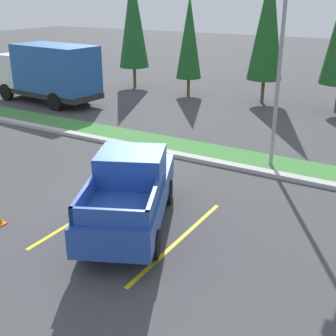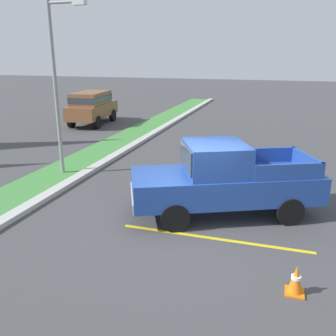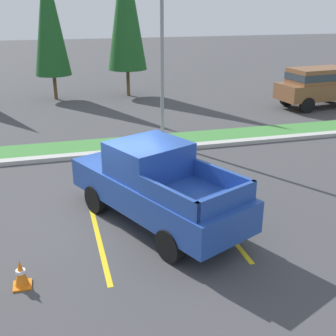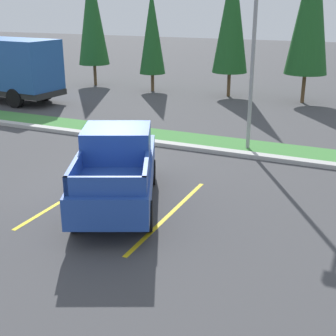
{
  "view_description": "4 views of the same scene",
  "coord_description": "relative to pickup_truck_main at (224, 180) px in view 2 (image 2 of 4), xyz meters",
  "views": [
    {
      "loc": [
        7.48,
        -9.47,
        6.06
      ],
      "look_at": [
        1.33,
        0.84,
        1.33
      ],
      "focal_mm": 47.25,
      "sensor_mm": 36.0,
      "label": 1
    },
    {
      "loc": [
        -8.74,
        -1.95,
        4.4
      ],
      "look_at": [
        1.04,
        1.1,
        1.21
      ],
      "focal_mm": 39.17,
      "sensor_mm": 36.0,
      "label": 2
    },
    {
      "loc": [
        -1.39,
        -10.28,
        5.34
      ],
      "look_at": [
        1.53,
        0.31,
        1.12
      ],
      "focal_mm": 46.41,
      "sensor_mm": 36.0,
      "label": 3
    },
    {
      "loc": [
        7.08,
        -10.74,
        5.23
      ],
      "look_at": [
        1.84,
        0.81,
        0.74
      ],
      "focal_mm": 50.05,
      "sensor_mm": 36.0,
      "label": 4
    }
  ],
  "objects": [
    {
      "name": "ground_plane",
      "position": [
        -0.96,
        0.55,
        -1.04
      ],
      "size": [
        120.0,
        120.0,
        0.0
      ],
      "primitive_type": "plane",
      "color": "#424244"
    },
    {
      "name": "parking_line_near",
      "position": [
        -1.53,
        -0.05,
        -1.04
      ],
      "size": [
        0.12,
        4.8,
        0.01
      ],
      "primitive_type": "cube",
      "color": "yellow",
      "rests_on": "ground"
    },
    {
      "name": "parking_line_far",
      "position": [
        1.57,
        -0.05,
        -1.04
      ],
      "size": [
        0.12,
        4.8,
        0.01
      ],
      "primitive_type": "cube",
      "color": "yellow",
      "rests_on": "ground"
    },
    {
      "name": "curb_strip",
      "position": [
        -0.96,
        5.55,
        -0.97
      ],
      "size": [
        56.0,
        0.4,
        0.15
      ],
      "primitive_type": "cube",
      "color": "#B2B2AD",
      "rests_on": "ground"
    },
    {
      "name": "grass_median",
      "position": [
        -0.96,
        6.65,
        -1.01
      ],
      "size": [
        56.0,
        1.8,
        0.06
      ],
      "primitive_type": "cube",
      "color": "#42843D",
      "rests_on": "ground"
    },
    {
      "name": "pickup_truck_main",
      "position": [
        0.0,
        0.0,
        0.0
      ],
      "size": [
        3.89,
        5.53,
        2.1
      ],
      "color": "black",
      "rests_on": "ground"
    },
    {
      "name": "suv_distant",
      "position": [
        11.55,
        10.4,
        0.2
      ],
      "size": [
        4.76,
        2.32,
        2.1
      ],
      "color": "black",
      "rests_on": "ground"
    },
    {
      "name": "street_light",
      "position": [
        1.88,
        6.28,
        2.57
      ],
      "size": [
        0.24,
        1.49,
        6.15
      ],
      "color": "gray",
      "rests_on": "ground"
    },
    {
      "name": "traffic_cone",
      "position": [
        -3.23,
        -1.93,
        -0.75
      ],
      "size": [
        0.36,
        0.36,
        0.6
      ],
      "color": "orange",
      "rests_on": "ground"
    }
  ]
}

